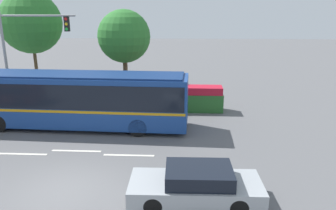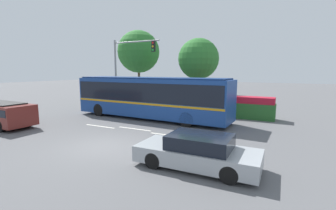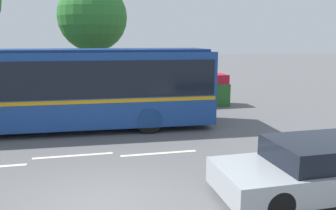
{
  "view_description": "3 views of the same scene",
  "coord_description": "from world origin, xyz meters",
  "px_view_note": "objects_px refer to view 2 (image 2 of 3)",
  "views": [
    {
      "loc": [
        4.42,
        -10.3,
        6.48
      ],
      "look_at": [
        3.68,
        4.71,
        2.03
      ],
      "focal_mm": 33.83,
      "sensor_mm": 36.0,
      "label": 1
    },
    {
      "loc": [
        7.86,
        -8.61,
        3.66
      ],
      "look_at": [
        0.74,
        5.32,
        1.4
      ],
      "focal_mm": 25.4,
      "sensor_mm": 36.0,
      "label": 2
    },
    {
      "loc": [
        0.0,
        -6.76,
        3.52
      ],
      "look_at": [
        2.58,
        4.83,
        1.21
      ],
      "focal_mm": 35.99,
      "sensor_mm": 36.0,
      "label": 3
    }
  ],
  "objects_px": {
    "suv_left_lane": "(1,112)",
    "street_tree_left": "(139,52)",
    "city_bus": "(150,95)",
    "traffic_light_pole": "(126,64)",
    "street_tree_centre": "(198,59)",
    "sedan_foreground": "(198,152)"
  },
  "relations": [
    {
      "from": "city_bus",
      "to": "suv_left_lane",
      "type": "distance_m",
      "value": 9.97
    },
    {
      "from": "street_tree_left",
      "to": "suv_left_lane",
      "type": "bearing_deg",
      "value": -98.79
    },
    {
      "from": "sedan_foreground",
      "to": "street_tree_centre",
      "type": "relative_size",
      "value": 0.7
    },
    {
      "from": "traffic_light_pole",
      "to": "suv_left_lane",
      "type": "bearing_deg",
      "value": -107.96
    },
    {
      "from": "suv_left_lane",
      "to": "street_tree_centre",
      "type": "xyz_separation_m",
      "value": [
        8.98,
        12.78,
        3.8
      ]
    },
    {
      "from": "traffic_light_pole",
      "to": "street_tree_centre",
      "type": "height_order",
      "value": "street_tree_centre"
    },
    {
      "from": "city_bus",
      "to": "sedan_foreground",
      "type": "relative_size",
      "value": 2.69
    },
    {
      "from": "sedan_foreground",
      "to": "street_tree_centre",
      "type": "distance_m",
      "value": 14.7
    },
    {
      "from": "street_tree_left",
      "to": "city_bus",
      "type": "bearing_deg",
      "value": -50.5
    },
    {
      "from": "city_bus",
      "to": "sedan_foreground",
      "type": "height_order",
      "value": "city_bus"
    },
    {
      "from": "suv_left_lane",
      "to": "street_tree_left",
      "type": "distance_m",
      "value": 14.11
    },
    {
      "from": "traffic_light_pole",
      "to": "sedan_foreground",
      "type": "bearing_deg",
      "value": -42.81
    },
    {
      "from": "sedan_foreground",
      "to": "city_bus",
      "type": "bearing_deg",
      "value": -48.93
    },
    {
      "from": "street_tree_centre",
      "to": "city_bus",
      "type": "bearing_deg",
      "value": -105.34
    },
    {
      "from": "suv_left_lane",
      "to": "sedan_foreground",
      "type": "bearing_deg",
      "value": 179.4
    },
    {
      "from": "suv_left_lane",
      "to": "street_tree_left",
      "type": "bearing_deg",
      "value": -97.41
    },
    {
      "from": "street_tree_centre",
      "to": "street_tree_left",
      "type": "bearing_deg",
      "value": 177.11
    },
    {
      "from": "traffic_light_pole",
      "to": "street_tree_centre",
      "type": "bearing_deg",
      "value": 29.21
    },
    {
      "from": "sedan_foreground",
      "to": "suv_left_lane",
      "type": "relative_size",
      "value": 0.93
    },
    {
      "from": "suv_left_lane",
      "to": "street_tree_centre",
      "type": "distance_m",
      "value": 16.08
    },
    {
      "from": "suv_left_lane",
      "to": "street_tree_centre",
      "type": "relative_size",
      "value": 0.75
    },
    {
      "from": "sedan_foreground",
      "to": "street_tree_left",
      "type": "distance_m",
      "value": 18.7
    }
  ]
}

